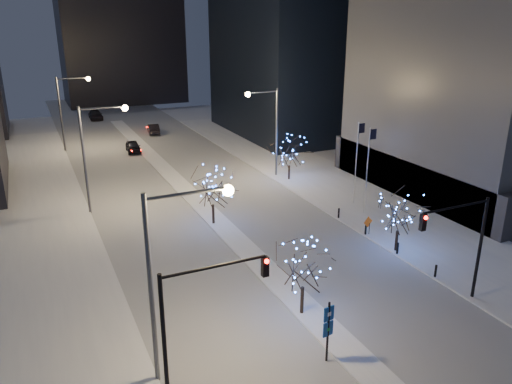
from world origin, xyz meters
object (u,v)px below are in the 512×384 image
traffic_signal_west (196,311)px  holiday_tree_median_near (303,266)px  street_lamp_w_near (171,260)px  wayfinding_sign (328,326)px  street_lamp_w_mid (95,144)px  car_near (133,147)px  car_mid (153,129)px  street_lamp_w_far (68,103)px  holiday_tree_median_far (213,189)px  holiday_tree_plaza_far (290,152)px  holiday_tree_plaza_near (399,214)px  street_lamp_east (269,121)px  traffic_signal_east (464,236)px  car_far (96,115)px  construction_sign (368,224)px

traffic_signal_west → holiday_tree_median_near: 9.02m
street_lamp_w_near → wayfinding_sign: 8.91m
street_lamp_w_mid → car_near: (7.29, 20.72, -5.75)m
car_mid → street_lamp_w_far: bearing=33.1°
holiday_tree_median_far → holiday_tree_plaza_far: size_ratio=1.00×
street_lamp_w_near → holiday_tree_plaza_near: size_ratio=2.12×
street_lamp_w_mid → wayfinding_sign: (7.44, -27.34, -4.30)m
traffic_signal_west → holiday_tree_plaza_far: 34.39m
street_lamp_w_near → holiday_tree_plaza_far: bearing=51.7°
street_lamp_w_mid → holiday_tree_plaza_near: 27.02m
street_lamp_east → traffic_signal_east: size_ratio=1.43×
traffic_signal_east → holiday_tree_plaza_near: (1.56, 7.54, -1.59)m
holiday_tree_median_near → street_lamp_east: bearing=67.8°
car_near → car_mid: car_mid is taller
street_lamp_w_far → car_far: street_lamp_w_far is taller
street_lamp_w_far → holiday_tree_plaza_far: size_ratio=2.01×
holiday_tree_median_near → holiday_tree_plaza_far: 26.77m
car_near → holiday_tree_plaza_far: bearing=-51.9°
car_near → holiday_tree_plaza_far: size_ratio=0.88×
car_mid → holiday_tree_plaza_near: holiday_tree_plaza_near is taller
traffic_signal_east → holiday_tree_plaza_far: (2.63, 26.93, -1.51)m
car_near → holiday_tree_plaza_far: holiday_tree_plaza_far is taller
car_mid → holiday_tree_plaza_far: holiday_tree_plaza_far is taller
car_near → car_far: (-1.27, 26.03, 0.04)m
car_far → holiday_tree_plaza_near: bearing=-76.3°
car_far → holiday_tree_plaza_far: bearing=-70.4°
car_mid → wayfinding_sign: bearing=92.9°
street_lamp_w_near → street_lamp_w_mid: size_ratio=1.00×
wayfinding_sign → car_near: bearing=80.7°
car_mid → holiday_tree_plaza_far: (7.93, -29.98, 2.49)m
traffic_signal_west → street_lamp_east: bearing=58.3°
street_lamp_w_far → wayfinding_sign: size_ratio=2.79×
holiday_tree_median_near → wayfinding_sign: bearing=-102.8°
car_near → construction_sign: bearing=-67.2°
construction_sign → street_lamp_w_far: bearing=105.8°
street_lamp_w_near → street_lamp_w_far: 50.00m
car_far → holiday_tree_median_near: 69.80m
street_lamp_east → construction_sign: size_ratio=6.16×
traffic_signal_west → construction_sign: 22.49m
car_mid → wayfinding_sign: 58.49m
street_lamp_w_mid → car_mid: (12.57, 30.91, -5.74)m
traffic_signal_west → car_far: size_ratio=1.30×
street_lamp_w_far → traffic_signal_east: size_ratio=1.43×
car_far → traffic_signal_east: bearing=-78.7°
construction_sign → traffic_signal_east: bearing=-107.0°
traffic_signal_east → car_far: size_ratio=1.30×
street_lamp_w_near → car_near: size_ratio=2.28×
traffic_signal_east → car_mid: traffic_signal_east is taller
car_near → street_lamp_w_near: bearing=-94.7°
traffic_signal_west → street_lamp_w_near: bearing=104.0°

